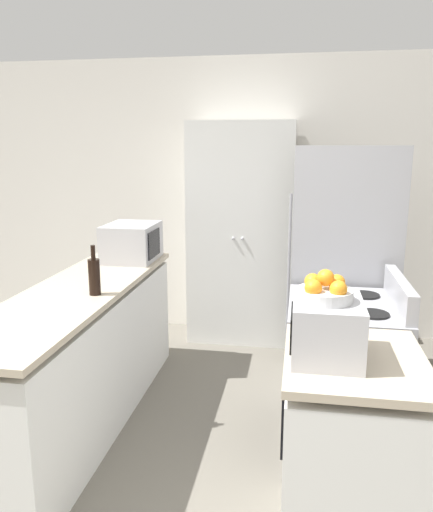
# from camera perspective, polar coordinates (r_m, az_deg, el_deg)

# --- Properties ---
(wall_back) EXTENTS (7.00, 0.06, 2.60)m
(wall_back) POSITION_cam_1_polar(r_m,az_deg,el_deg) (4.83, 2.86, 6.56)
(wall_back) COLOR silver
(wall_back) RESTS_ON ground_plane
(counter_left) EXTENTS (0.60, 2.28, 0.92)m
(counter_left) POSITION_cam_1_polar(r_m,az_deg,el_deg) (3.43, -15.28, -11.26)
(counter_left) COLOR silver
(counter_left) RESTS_ON ground_plane
(counter_right) EXTENTS (0.60, 0.72, 0.92)m
(counter_right) POSITION_cam_1_polar(r_m,az_deg,el_deg) (2.48, 14.91, -21.14)
(counter_right) COLOR silver
(counter_right) RESTS_ON ground_plane
(pantry_cabinet) EXTENTS (0.95, 0.48, 2.01)m
(pantry_cabinet) POSITION_cam_1_polar(r_m,az_deg,el_deg) (4.60, 2.83, 2.54)
(pantry_cabinet) COLOR silver
(pantry_cabinet) RESTS_ON ground_plane
(stove) EXTENTS (0.66, 0.73, 1.08)m
(stove) POSITION_cam_1_polar(r_m,az_deg,el_deg) (3.12, 14.08, -13.20)
(stove) COLOR #9E9EA3
(stove) RESTS_ON ground_plane
(refrigerator) EXTENTS (0.73, 0.76, 1.80)m
(refrigerator) POSITION_cam_1_polar(r_m,az_deg,el_deg) (3.71, 14.03, -1.88)
(refrigerator) COLOR #A3A3A8
(refrigerator) RESTS_ON ground_plane
(microwave) EXTENTS (0.38, 0.47, 0.29)m
(microwave) POSITION_cam_1_polar(r_m,az_deg,el_deg) (3.97, -9.64, 1.58)
(microwave) COLOR #B2B2B7
(microwave) RESTS_ON counter_left
(wine_bottle) EXTENTS (0.07, 0.07, 0.31)m
(wine_bottle) POSITION_cam_1_polar(r_m,az_deg,el_deg) (3.09, -13.79, -2.20)
(wine_bottle) COLOR black
(wine_bottle) RESTS_ON counter_left
(toaster_oven) EXTENTS (0.30, 0.36, 0.25)m
(toaster_oven) POSITION_cam_1_polar(r_m,az_deg,el_deg) (2.18, 12.47, -8.15)
(toaster_oven) COLOR #B2B2B7
(toaster_oven) RESTS_ON counter_right
(fruit_bowl) EXTENTS (0.23, 0.23, 0.13)m
(fruit_bowl) POSITION_cam_1_polar(r_m,az_deg,el_deg) (2.12, 12.29, -3.86)
(fruit_bowl) COLOR silver
(fruit_bowl) RESTS_ON toaster_oven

